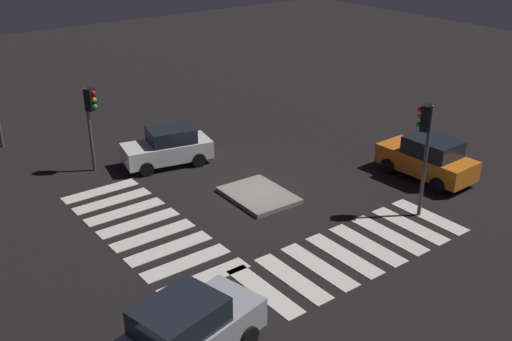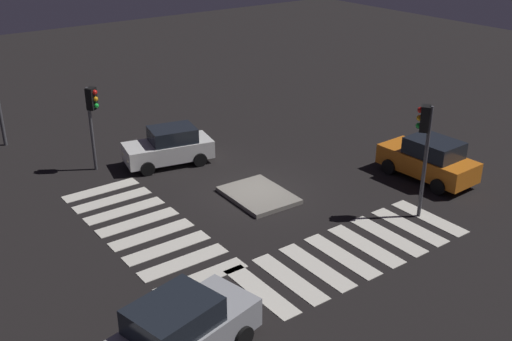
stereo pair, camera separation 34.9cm
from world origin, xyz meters
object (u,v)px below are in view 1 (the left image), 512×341
car_orange (427,158)px  car_white (168,147)px  car_silver (186,332)px  traffic_light_north (425,133)px  traffic_light_south (91,109)px  traffic_island (259,195)px

car_orange → car_white: size_ratio=1.03×
car_silver → traffic_light_north: bearing=-4.2°
car_orange → traffic_light_south: size_ratio=1.13×
traffic_light_north → traffic_light_south: bearing=0.2°
car_white → traffic_island: bearing=115.0°
car_silver → car_orange: 14.81m
traffic_island → traffic_light_north: (4.85, 3.91, 3.27)m
car_silver → car_orange: (-3.64, 14.36, -0.01)m
car_orange → traffic_light_north: traffic_light_north is taller
car_silver → traffic_light_north: size_ratio=1.03×
car_orange → traffic_light_north: bearing=120.6°
traffic_island → car_orange: car_orange is taller
traffic_light_south → car_orange: bearing=14.4°
car_silver → car_white: car_silver is taller
car_white → car_silver: bearing=74.2°
car_silver → traffic_light_south: 13.56m
car_orange → traffic_island: bearing=65.8°
car_silver → traffic_light_south: (-13.03, 3.18, 1.98)m
traffic_island → traffic_light_north: size_ratio=0.70×
traffic_island → traffic_light_south: (-6.51, -4.16, 2.81)m
traffic_island → traffic_light_north: traffic_light_north is taller
car_white → traffic_light_south: traffic_light_south is taller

